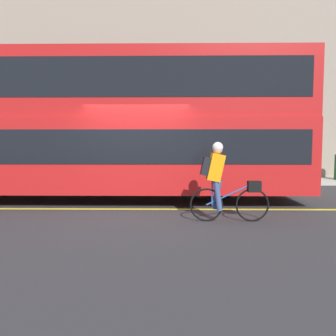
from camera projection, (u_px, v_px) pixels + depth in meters
ground_plane at (135, 211)px, 7.63m from camera, size 80.00×80.00×0.00m
road_center_line at (137, 209)px, 7.85m from camera, size 50.00×0.14×0.01m
sidewalk_curb at (152, 181)px, 13.34m from camera, size 60.00×2.01×0.12m
building_facade at (153, 91)px, 14.21m from camera, size 60.00×0.30×7.68m
bus at (84, 122)px, 8.97m from camera, size 11.92×2.54×3.90m
cyclist_on_bike at (221, 179)px, 6.57m from camera, size 1.60×0.32×1.61m
street_sign_post at (41, 142)px, 13.19m from camera, size 0.36×0.09×2.71m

